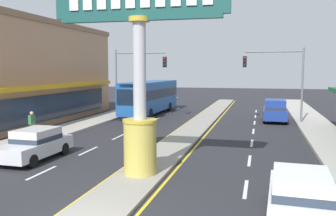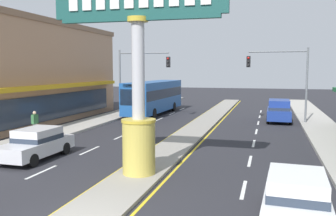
{
  "view_description": "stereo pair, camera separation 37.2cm",
  "coord_description": "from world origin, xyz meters",
  "px_view_note": "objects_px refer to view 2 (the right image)",
  "views": [
    {
      "loc": [
        4.78,
        -8.7,
        4.44
      ],
      "look_at": [
        0.46,
        8.15,
        2.6
      ],
      "focal_mm": 38.92,
      "sensor_mm": 36.0,
      "label": 1
    },
    {
      "loc": [
        5.14,
        -8.6,
        4.44
      ],
      "look_at": [
        0.46,
        8.15,
        2.6
      ],
      "focal_mm": 38.92,
      "sensor_mm": 36.0,
      "label": 2
    }
  ],
  "objects_px": {
    "storefront_left": "(14,72)",
    "suv_near_left_lane": "(279,110)",
    "bus_far_right_lane": "(154,95)",
    "pedestrian_near_kerb": "(35,122)",
    "traffic_light_right_side": "(284,72)",
    "sedan_far_left_oncoming": "(296,198)",
    "district_sign": "(138,81)",
    "traffic_light_left_side": "(138,72)",
    "sedan_near_right_lane": "(37,143)"
  },
  "relations": [
    {
      "from": "storefront_left",
      "to": "suv_near_left_lane",
      "type": "bearing_deg",
      "value": 15.77
    },
    {
      "from": "sedan_near_right_lane",
      "to": "sedan_far_left_oncoming",
      "type": "relative_size",
      "value": 0.99
    },
    {
      "from": "district_sign",
      "to": "suv_near_left_lane",
      "type": "relative_size",
      "value": 1.72
    },
    {
      "from": "bus_far_right_lane",
      "to": "pedestrian_near_kerb",
      "type": "relative_size",
      "value": 6.83
    },
    {
      "from": "storefront_left",
      "to": "sedan_far_left_oncoming",
      "type": "xyz_separation_m",
      "value": [
        21.53,
        -15.36,
        -3.43
      ]
    },
    {
      "from": "bus_far_right_lane",
      "to": "sedan_far_left_oncoming",
      "type": "xyz_separation_m",
      "value": [
        11.93,
        -23.96,
        -1.08
      ]
    },
    {
      "from": "traffic_light_left_side",
      "to": "bus_far_right_lane",
      "type": "height_order",
      "value": "traffic_light_left_side"
    },
    {
      "from": "district_sign",
      "to": "bus_far_right_lane",
      "type": "xyz_separation_m",
      "value": [
        -5.97,
        20.72,
        -2.13
      ]
    },
    {
      "from": "sedan_far_left_oncoming",
      "to": "pedestrian_near_kerb",
      "type": "xyz_separation_m",
      "value": [
        -15.08,
        9.01,
        0.33
      ]
    },
    {
      "from": "district_sign",
      "to": "traffic_light_left_side",
      "type": "relative_size",
      "value": 1.29
    },
    {
      "from": "traffic_light_right_side",
      "to": "sedan_near_right_lane",
      "type": "xyz_separation_m",
      "value": [
        -12.22,
        -15.78,
        -3.46
      ]
    },
    {
      "from": "storefront_left",
      "to": "suv_near_left_lane",
      "type": "distance_m",
      "value": 22.61
    },
    {
      "from": "traffic_light_left_side",
      "to": "sedan_near_right_lane",
      "type": "height_order",
      "value": "traffic_light_left_side"
    },
    {
      "from": "traffic_light_left_side",
      "to": "sedan_far_left_oncoming",
      "type": "distance_m",
      "value": 23.77
    },
    {
      "from": "storefront_left",
      "to": "traffic_light_left_side",
      "type": "xyz_separation_m",
      "value": [
        9.31,
        4.74,
        0.02
      ]
    },
    {
      "from": "traffic_light_left_side",
      "to": "storefront_left",
      "type": "bearing_deg",
      "value": -153.04
    },
    {
      "from": "district_sign",
      "to": "sedan_near_right_lane",
      "type": "distance_m",
      "value": 6.94
    },
    {
      "from": "storefront_left",
      "to": "traffic_light_right_side",
      "type": "xyz_separation_m",
      "value": [
        21.82,
        5.16,
        0.02
      ]
    },
    {
      "from": "traffic_light_left_side",
      "to": "bus_far_right_lane",
      "type": "xyz_separation_m",
      "value": [
        0.28,
        3.86,
        -2.38
      ]
    },
    {
      "from": "traffic_light_right_side",
      "to": "storefront_left",
      "type": "bearing_deg",
      "value": -166.7
    },
    {
      "from": "storefront_left",
      "to": "sedan_far_left_oncoming",
      "type": "relative_size",
      "value": 5.04
    },
    {
      "from": "district_sign",
      "to": "bus_far_right_lane",
      "type": "relative_size",
      "value": 0.71
    },
    {
      "from": "pedestrian_near_kerb",
      "to": "district_sign",
      "type": "bearing_deg",
      "value": -32.33
    },
    {
      "from": "district_sign",
      "to": "pedestrian_near_kerb",
      "type": "xyz_separation_m",
      "value": [
        -9.12,
        5.77,
        -2.88
      ]
    },
    {
      "from": "pedestrian_near_kerb",
      "to": "traffic_light_right_side",
      "type": "bearing_deg",
      "value": 36.81
    },
    {
      "from": "district_sign",
      "to": "pedestrian_near_kerb",
      "type": "relative_size",
      "value": 4.83
    },
    {
      "from": "district_sign",
      "to": "traffic_light_left_side",
      "type": "height_order",
      "value": "district_sign"
    },
    {
      "from": "district_sign",
      "to": "traffic_light_right_side",
      "type": "height_order",
      "value": "district_sign"
    },
    {
      "from": "suv_near_left_lane",
      "to": "traffic_light_right_side",
      "type": "bearing_deg",
      "value": -72.81
    },
    {
      "from": "traffic_light_left_side",
      "to": "pedestrian_near_kerb",
      "type": "distance_m",
      "value": 11.87
    },
    {
      "from": "sedan_far_left_oncoming",
      "to": "pedestrian_near_kerb",
      "type": "distance_m",
      "value": 17.57
    },
    {
      "from": "sedan_near_right_lane",
      "to": "sedan_far_left_oncoming",
      "type": "distance_m",
      "value": 12.84
    },
    {
      "from": "storefront_left",
      "to": "sedan_near_right_lane",
      "type": "bearing_deg",
      "value": -47.9
    },
    {
      "from": "district_sign",
      "to": "suv_near_left_lane",
      "type": "xyz_separation_m",
      "value": [
        5.97,
        18.2,
        -3.01
      ]
    },
    {
      "from": "traffic_light_right_side",
      "to": "sedan_near_right_lane",
      "type": "distance_m",
      "value": 20.26
    },
    {
      "from": "traffic_light_right_side",
      "to": "suv_near_left_lane",
      "type": "xyz_separation_m",
      "value": [
        -0.29,
        0.92,
        -3.26
      ]
    },
    {
      "from": "storefront_left",
      "to": "pedestrian_near_kerb",
      "type": "relative_size",
      "value": 13.36
    },
    {
      "from": "traffic_light_right_side",
      "to": "bus_far_right_lane",
      "type": "distance_m",
      "value": 12.92
    },
    {
      "from": "suv_near_left_lane",
      "to": "district_sign",
      "type": "bearing_deg",
      "value": -108.16
    },
    {
      "from": "district_sign",
      "to": "traffic_light_right_side",
      "type": "distance_m",
      "value": 18.37
    },
    {
      "from": "bus_far_right_lane",
      "to": "pedestrian_near_kerb",
      "type": "height_order",
      "value": "bus_far_right_lane"
    },
    {
      "from": "district_sign",
      "to": "traffic_light_left_side",
      "type": "distance_m",
      "value": 17.98
    },
    {
      "from": "storefront_left",
      "to": "sedan_far_left_oncoming",
      "type": "distance_m",
      "value": 26.67
    },
    {
      "from": "storefront_left",
      "to": "sedan_far_left_oncoming",
      "type": "height_order",
      "value": "storefront_left"
    },
    {
      "from": "storefront_left",
      "to": "traffic_light_right_side",
      "type": "distance_m",
      "value": 22.42
    },
    {
      "from": "traffic_light_right_side",
      "to": "sedan_far_left_oncoming",
      "type": "bearing_deg",
      "value": -90.8
    },
    {
      "from": "suv_near_left_lane",
      "to": "sedan_far_left_oncoming",
      "type": "bearing_deg",
      "value": -90.01
    },
    {
      "from": "traffic_light_left_side",
      "to": "bus_far_right_lane",
      "type": "distance_m",
      "value": 4.55
    },
    {
      "from": "district_sign",
      "to": "pedestrian_near_kerb",
      "type": "distance_m",
      "value": 11.17
    },
    {
      "from": "bus_far_right_lane",
      "to": "suv_near_left_lane",
      "type": "height_order",
      "value": "bus_far_right_lane"
    }
  ]
}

